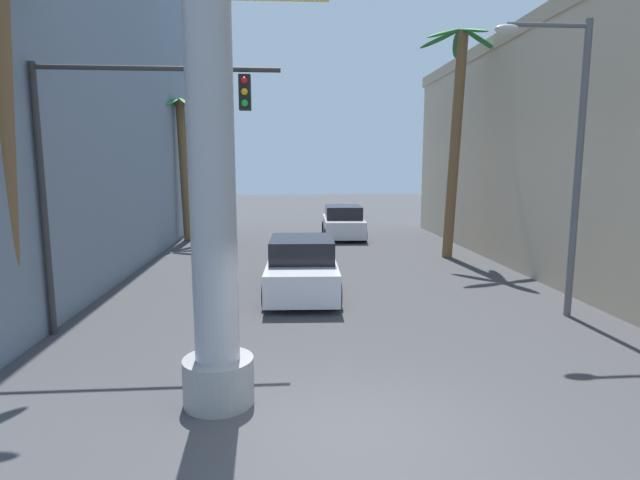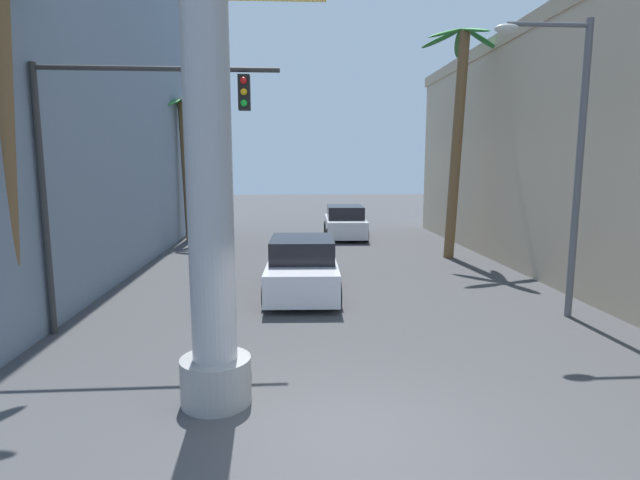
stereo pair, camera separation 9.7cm
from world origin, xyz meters
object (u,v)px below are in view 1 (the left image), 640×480
Objects in this scene: traffic_light_mast at (118,146)px; palm_tree_near_left at (1,91)px; palm_tree_mid_right at (456,124)px; palm_tree_far_left at (182,150)px; car_lead at (302,266)px; street_lamp at (566,142)px; car_far at (343,223)px.

traffic_light_mast is 2.13m from palm_tree_near_left.
palm_tree_mid_right is at bearing 39.34° from traffic_light_mast.
palm_tree_mid_right reaches higher than palm_tree_far_left.
palm_tree_mid_right reaches higher than car_lead.
traffic_light_mast is (-9.72, -0.44, -0.12)m from street_lamp.
traffic_light_mast is 1.29× the size of car_far.
palm_tree_far_left is at bearing 88.49° from palm_tree_near_left.
car_far is 0.51× the size of palm_tree_mid_right.
palm_tree_far_left reaches higher than car_far.
palm_tree_near_left is at bearing -91.51° from palm_tree_far_left.
car_far is at bearing 104.65° from street_lamp.
palm_tree_near_left is (-11.48, -8.95, -0.20)m from palm_tree_mid_right.
street_lamp is 1.01× the size of palm_tree_far_left.
car_lead is at bearing 153.97° from street_lamp.
palm_tree_near_left reaches higher than palm_tree_far_left.
palm_tree_far_left is (-11.10, 5.35, -0.84)m from palm_tree_mid_right.
street_lamp is at bearing -90.57° from palm_tree_mid_right.
palm_tree_mid_right is (9.79, 8.03, 1.13)m from traffic_light_mast.
traffic_light_mast is 6.02m from car_lead.
palm_tree_near_left is 14.31m from palm_tree_far_left.
palm_tree_near_left is 1.17× the size of palm_tree_far_left.
palm_tree_mid_right reaches higher than traffic_light_mast.
palm_tree_mid_right reaches higher than street_lamp.
car_lead is 0.67× the size of palm_tree_near_left.
palm_tree_mid_right is (0.08, 7.58, 1.00)m from street_lamp.
traffic_light_mast is 0.84× the size of palm_tree_far_left.
traffic_light_mast is at bearing -140.66° from palm_tree_mid_right.
street_lamp reaches higher than car_far.
palm_tree_mid_right is 1.29× the size of palm_tree_far_left.
traffic_light_mast is at bearing -84.41° from palm_tree_far_left.
palm_tree_near_left is at bearing -142.67° from car_lead.
street_lamp is at bearing 2.61° from traffic_light_mast.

